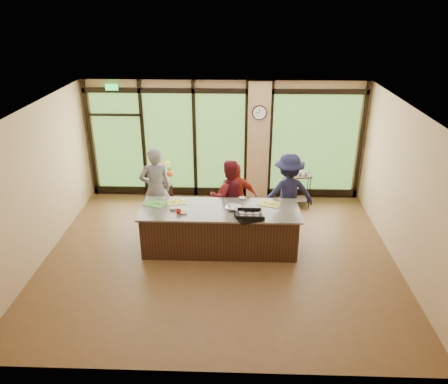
# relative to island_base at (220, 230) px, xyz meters

# --- Properties ---
(floor) EXTENTS (7.00, 7.00, 0.00)m
(floor) POSITION_rel_island_base_xyz_m (0.00, -0.30, -0.44)
(floor) COLOR brown
(floor) RESTS_ON ground
(ceiling) EXTENTS (7.00, 7.00, 0.00)m
(ceiling) POSITION_rel_island_base_xyz_m (0.00, -0.30, 2.56)
(ceiling) COLOR silver
(ceiling) RESTS_ON back_wall
(back_wall) EXTENTS (7.00, 0.00, 7.00)m
(back_wall) POSITION_rel_island_base_xyz_m (0.00, 2.70, 1.06)
(back_wall) COLOR tan
(back_wall) RESTS_ON floor
(left_wall) EXTENTS (0.00, 6.00, 6.00)m
(left_wall) POSITION_rel_island_base_xyz_m (-3.50, -0.30, 1.06)
(left_wall) COLOR tan
(left_wall) RESTS_ON floor
(right_wall) EXTENTS (0.00, 6.00, 6.00)m
(right_wall) POSITION_rel_island_base_xyz_m (3.50, -0.30, 1.06)
(right_wall) COLOR tan
(right_wall) RESTS_ON floor
(window_wall) EXTENTS (6.90, 0.12, 3.00)m
(window_wall) POSITION_rel_island_base_xyz_m (0.16, 2.65, 0.95)
(window_wall) COLOR tan
(window_wall) RESTS_ON floor
(island_base) EXTENTS (3.10, 1.00, 0.88)m
(island_base) POSITION_rel_island_base_xyz_m (0.00, 0.00, 0.00)
(island_base) COLOR #321B10
(island_base) RESTS_ON floor
(countertop) EXTENTS (3.20, 1.10, 0.04)m
(countertop) POSITION_rel_island_base_xyz_m (0.00, 0.00, 0.46)
(countertop) COLOR slate
(countertop) RESTS_ON island_base
(wall_clock) EXTENTS (0.36, 0.04, 0.36)m
(wall_clock) POSITION_rel_island_base_xyz_m (0.85, 2.57, 1.81)
(wall_clock) COLOR black
(wall_clock) RESTS_ON window_wall
(cook_left) EXTENTS (0.82, 0.68, 1.91)m
(cook_left) POSITION_rel_island_base_xyz_m (-1.45, 0.87, 0.52)
(cook_left) COLOR slate
(cook_left) RESTS_ON floor
(cook_midleft) EXTENTS (0.93, 0.79, 1.66)m
(cook_midleft) POSITION_rel_island_base_xyz_m (0.15, 0.82, 0.39)
(cook_midleft) COLOR maroon
(cook_midleft) RESTS_ON floor
(cook_midright) EXTENTS (0.96, 0.47, 1.58)m
(cook_midright) POSITION_rel_island_base_xyz_m (0.33, 0.83, 0.35)
(cook_midright) COLOR #AB2B1A
(cook_midright) RESTS_ON floor
(cook_right) EXTENTS (1.26, 0.86, 1.80)m
(cook_right) POSITION_rel_island_base_xyz_m (1.45, 0.85, 0.46)
(cook_right) COLOR #1A1A39
(cook_right) RESTS_ON floor
(roasting_pan) EXTENTS (0.59, 0.54, 0.09)m
(roasting_pan) POSITION_rel_island_base_xyz_m (0.59, -0.42, 0.52)
(roasting_pan) COLOR black
(roasting_pan) RESTS_ON countertop
(mixing_bowl) EXTENTS (0.37, 0.37, 0.07)m
(mixing_bowl) POSITION_rel_island_base_xyz_m (0.27, -0.03, 0.52)
(mixing_bowl) COLOR silver
(mixing_bowl) RESTS_ON countertop
(cutting_board_left) EXTENTS (0.50, 0.44, 0.01)m
(cutting_board_left) POSITION_rel_island_base_xyz_m (-1.33, 0.17, 0.49)
(cutting_board_left) COLOR green
(cutting_board_left) RESTS_ON countertop
(cutting_board_center) EXTENTS (0.44, 0.37, 0.01)m
(cutting_board_center) POSITION_rel_island_base_xyz_m (-0.91, 0.27, 0.49)
(cutting_board_center) COLOR gold
(cutting_board_center) RESTS_ON countertop
(cutting_board_right) EXTENTS (0.49, 0.42, 0.01)m
(cutting_board_right) POSITION_rel_island_base_xyz_m (1.01, 0.25, 0.49)
(cutting_board_right) COLOR gold
(cutting_board_right) RESTS_ON countertop
(prep_bowl_near) EXTENTS (0.20, 0.20, 0.05)m
(prep_bowl_near) POSITION_rel_island_base_xyz_m (-0.93, -0.05, 0.51)
(prep_bowl_near) COLOR white
(prep_bowl_near) RESTS_ON countertop
(prep_bowl_mid) EXTENTS (0.13, 0.13, 0.04)m
(prep_bowl_mid) POSITION_rel_island_base_xyz_m (-0.70, -0.23, 0.50)
(prep_bowl_mid) COLOR white
(prep_bowl_mid) RESTS_ON countertop
(prep_bowl_far) EXTENTS (0.17, 0.17, 0.03)m
(prep_bowl_far) POSITION_rel_island_base_xyz_m (0.45, 0.49, 0.50)
(prep_bowl_far) COLOR white
(prep_bowl_far) RESTS_ON countertop
(red_ramekin) EXTENTS (0.11, 0.11, 0.08)m
(red_ramekin) POSITION_rel_island_base_xyz_m (-0.80, -0.23, 0.52)
(red_ramekin) COLOR #AE1911
(red_ramekin) RESTS_ON countertop
(flower_stand) EXTENTS (0.45, 0.45, 0.74)m
(flower_stand) POSITION_rel_island_base_xyz_m (-1.41, 1.71, -0.07)
(flower_stand) COLOR #321B10
(flower_stand) RESTS_ON floor
(flower_vase) EXTENTS (0.25, 0.25, 0.24)m
(flower_vase) POSITION_rel_island_base_xyz_m (-1.41, 1.71, 0.42)
(flower_vase) COLOR olive
(flower_vase) RESTS_ON flower_stand
(bar_cart) EXTENTS (0.71, 0.46, 0.92)m
(bar_cart) POSITION_rel_island_base_xyz_m (1.80, 2.10, 0.11)
(bar_cart) COLOR #321B10
(bar_cart) RESTS_ON floor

